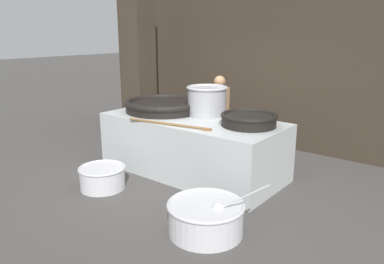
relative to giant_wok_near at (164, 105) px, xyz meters
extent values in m
plane|color=#474442|center=(0.78, -0.14, -1.08)|extent=(60.00, 60.00, 0.00)
cube|color=#382D23|center=(0.78, 2.32, 0.70)|extent=(9.05, 0.24, 3.57)
cube|color=#382D23|center=(-1.66, 0.99, 0.70)|extent=(0.54, 0.54, 3.57)
cube|color=#B2B7B7|center=(0.78, -0.14, -0.60)|extent=(3.16, 1.43, 0.97)
cylinder|color=black|center=(0.00, 0.00, -0.03)|extent=(1.39, 1.39, 0.15)
torus|color=black|center=(0.00, 0.00, 0.04)|extent=(1.45, 1.45, 0.11)
cylinder|color=black|center=(1.81, 0.00, -0.03)|extent=(0.85, 0.85, 0.17)
torus|color=black|center=(1.81, 0.00, 0.05)|extent=(0.89, 0.89, 0.07)
cylinder|color=#9E9EA3|center=(0.84, 0.21, 0.13)|extent=(0.67, 0.67, 0.49)
torus|color=#9E9EA3|center=(0.84, 0.21, 0.38)|extent=(0.72, 0.72, 0.05)
cylinder|color=brown|center=(0.79, -0.75, -0.09)|extent=(1.46, 0.32, 0.04)
cube|color=brown|center=(1.46, -0.62, -0.10)|extent=(0.14, 0.12, 0.02)
cylinder|color=#9E7551|center=(0.65, 0.78, -0.69)|extent=(0.12, 0.12, 0.78)
cylinder|color=#9E7551|center=(0.65, 0.95, -0.69)|extent=(0.12, 0.12, 0.78)
cube|color=#722D4C|center=(0.65, 0.87, -0.54)|extent=(0.19, 0.24, 0.51)
cube|color=#9E7551|center=(0.65, 0.87, -0.01)|extent=(0.16, 0.48, 0.58)
cylinder|color=#9E7551|center=(0.55, 0.63, -0.01)|extent=(0.32, 0.10, 0.53)
cylinder|color=#9E7551|center=(0.55, 1.11, -0.01)|extent=(0.32, 0.10, 0.53)
sphere|color=#9E7551|center=(0.65, 0.87, 0.40)|extent=(0.22, 0.22, 0.22)
cylinder|color=silver|center=(2.20, -1.65, -0.90)|extent=(0.92, 0.92, 0.37)
torus|color=silver|center=(2.20, -1.65, -0.71)|extent=(0.96, 0.96, 0.05)
cylinder|color=tan|center=(2.20, -1.65, -0.81)|extent=(0.81, 0.81, 0.09)
sphere|color=silver|center=(2.36, -1.62, -0.72)|extent=(0.16, 0.16, 0.16)
cylinder|color=silver|center=(2.66, -1.56, -0.51)|extent=(0.61, 0.14, 0.44)
cylinder|color=silver|center=(0.12, -1.57, -0.91)|extent=(0.70, 0.70, 0.34)
torus|color=silver|center=(0.12, -1.57, -0.75)|extent=(0.73, 0.73, 0.03)
cylinder|color=#6B9347|center=(0.12, -1.57, -0.84)|extent=(0.61, 0.61, 0.08)
camera|label=1|loc=(4.65, -4.99, 1.32)|focal=35.00mm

